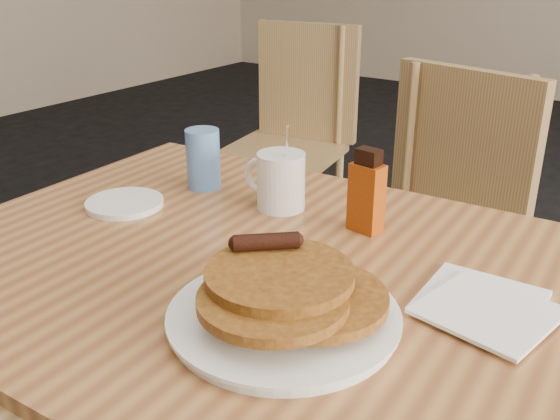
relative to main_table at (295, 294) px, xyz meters
The scene contains 9 objects.
main_table is the anchor object (origin of this frame).
chair_main_far 0.77m from the main_table, 92.19° to the left, with size 0.52×0.52×0.94m.
chair_wall_extra 1.60m from the main_table, 123.51° to the left, with size 0.49×0.49×0.95m.
pancake_plate 0.16m from the main_table, 62.37° to the right, with size 0.32×0.32×0.10m.
coffee_mug 0.28m from the main_table, 129.94° to the left, with size 0.13×0.09×0.17m.
syrup_bottle 0.23m from the main_table, 85.17° to the left, with size 0.06×0.05×0.15m.
napkin_stack 0.29m from the main_table, 12.03° to the left, with size 0.20×0.21×0.01m.
blue_tumbler 0.43m from the main_table, 150.74° to the left, with size 0.07×0.07×0.13m, color #5887CE.
side_saucer 0.43m from the main_table, behind, with size 0.15×0.15×0.01m, color white.
Camera 1 is at (0.49, -0.72, 1.22)m, focal length 40.00 mm.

